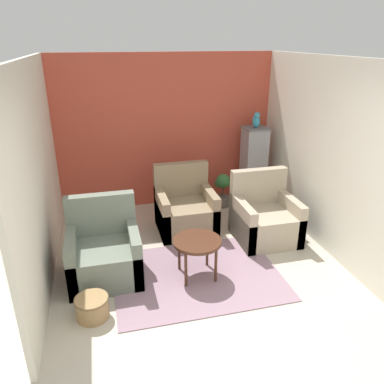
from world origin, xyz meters
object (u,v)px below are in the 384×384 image
armchair_right (265,219)px  birdcage (253,169)px  parrot (256,120)px  wicker_basket (92,307)px  coffee_table (197,244)px  potted_plant (223,188)px  armchair_middle (185,210)px  armchair_left (104,254)px

armchair_right → birdcage: (0.32, 1.25, 0.35)m
armchair_right → parrot: 1.77m
wicker_basket → coffee_table: bearing=19.7°
coffee_table → parrot: (1.54, 1.95, 1.06)m
armchair_right → wicker_basket: armchair_right is taller
coffee_table → potted_plant: 2.19m
potted_plant → wicker_basket: potted_plant is taller
coffee_table → birdcage: birdcage is taller
armchair_right → birdcage: birdcage is taller
coffee_table → wicker_basket: coffee_table is taller
birdcage → wicker_basket: size_ratio=3.89×
potted_plant → parrot: bearing=0.0°
coffee_table → parrot: 2.71m
armchair_middle → wicker_basket: bearing=-129.4°
armchair_middle → potted_plant: bearing=38.7°
birdcage → potted_plant: bearing=179.8°
birdcage → wicker_basket: 3.76m
potted_plant → birdcage: bearing=-0.2°
coffee_table → birdcage: bearing=51.7°
armchair_right → potted_plant: bearing=100.7°
birdcage → armchair_right: bearing=-104.2°
coffee_table → armchair_middle: armchair_middle is taller
coffee_table → birdcage: 2.50m
coffee_table → wicker_basket: (-1.29, -0.46, -0.33)m
armchair_middle → potted_plant: (0.84, 0.67, 0.03)m
armchair_right → armchair_middle: same height
parrot → wicker_basket: 3.97m
coffee_table → wicker_basket: size_ratio=1.68×
armchair_middle → coffee_table: bearing=-96.6°
armchair_right → wicker_basket: (-2.51, -1.16, -0.18)m
wicker_basket → armchair_left: bearing=77.3°
coffee_table → parrot: parrot is taller
potted_plant → wicker_basket: 3.32m
parrot → potted_plant: bearing=-180.0°
armchair_middle → armchair_right: bearing=-28.5°
coffee_table → potted_plant: size_ratio=1.00×
potted_plant → wicker_basket: size_ratio=1.68×
armchair_left → armchair_right: same height
armchair_middle → wicker_basket: armchair_middle is taller
armchair_middle → wicker_basket: size_ratio=2.77×
armchair_middle → parrot: (1.39, 0.67, 1.21)m
coffee_table → potted_plant: (0.99, 1.95, -0.11)m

